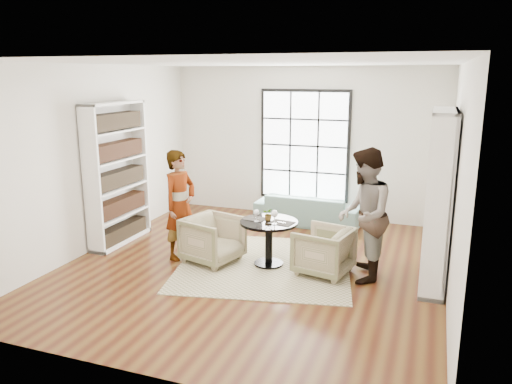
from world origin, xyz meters
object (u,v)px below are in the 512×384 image
at_px(person_left, 180,205).
at_px(wine_glass_right, 274,214).
at_px(armchair_left, 213,239).
at_px(sofa, 308,209).
at_px(pedestal_table, 269,233).
at_px(armchair_right, 323,251).
at_px(wine_glass_left, 256,213).
at_px(person_right, 364,215).
at_px(flower_centerpiece, 269,214).

distance_m(person_left, wine_glass_right, 1.54).
relative_size(armchair_left, wine_glass_right, 3.66).
bearing_deg(person_left, sofa, -16.12).
bearing_deg(pedestal_table, armchair_left, -170.14).
xyz_separation_m(armchair_right, wine_glass_left, (-1.02, -0.05, 0.49)).
bearing_deg(wine_glass_right, sofa, 92.20).
bearing_deg(wine_glass_left, person_right, 1.75).
distance_m(sofa, flower_centerpiece, 2.32).
bearing_deg(pedestal_table, person_right, -1.70).
relative_size(sofa, armchair_right, 2.64).
height_order(pedestal_table, person_right, person_right).
distance_m(pedestal_table, person_left, 1.46).
xyz_separation_m(pedestal_table, person_right, (1.40, -0.04, 0.43)).
bearing_deg(sofa, wine_glass_right, 94.31).
bearing_deg(wine_glass_right, person_left, -179.22).
bearing_deg(person_right, person_left, -94.16).
height_order(pedestal_table, armchair_left, armchair_left).
bearing_deg(sofa, person_right, 122.21).
relative_size(person_left, flower_centerpiece, 8.95).
bearing_deg(flower_centerpiece, pedestal_table, -69.00).
xyz_separation_m(person_left, wine_glass_left, (1.25, 0.06, -0.03)).
relative_size(sofa, wine_glass_right, 9.26).
bearing_deg(pedestal_table, armchair_right, -2.79).
relative_size(person_right, flower_centerpiece, 9.78).
bearing_deg(pedestal_table, flower_centerpiece, 111.00).
relative_size(pedestal_table, flower_centerpiece, 4.55).
height_order(pedestal_table, wine_glass_left, wine_glass_left).
xyz_separation_m(armchair_left, person_right, (2.26, 0.11, 0.58)).
relative_size(person_left, person_right, 0.92).
distance_m(person_left, person_right, 2.82).
relative_size(armchair_left, wine_glass_left, 4.20).
bearing_deg(sofa, armchair_left, 72.16).
relative_size(armchair_right, person_left, 0.44).
distance_m(person_right, wine_glass_right, 1.28).
bearing_deg(armchair_left, pedestal_table, -64.42).
height_order(armchair_right, person_right, person_right).
bearing_deg(person_left, person_right, -73.55).
xyz_separation_m(sofa, wine_glass_left, (-0.20, -2.41, 0.54)).
relative_size(wine_glass_left, flower_centerpiece, 0.98).
xyz_separation_m(pedestal_table, wine_glass_right, (0.13, -0.13, 0.35)).
height_order(person_left, wine_glass_right, person_left).
bearing_deg(armchair_left, wine_glass_right, -73.07).
relative_size(armchair_right, person_right, 0.40).
relative_size(sofa, person_right, 1.07).
bearing_deg(flower_centerpiece, sofa, 88.63).
distance_m(person_right, wine_glass_left, 1.57).
distance_m(person_right, flower_centerpiece, 1.43).
bearing_deg(wine_glass_right, flower_centerpiece, 129.23).
bearing_deg(flower_centerpiece, person_right, -3.78).
bearing_deg(person_right, armchair_right, -96.36).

